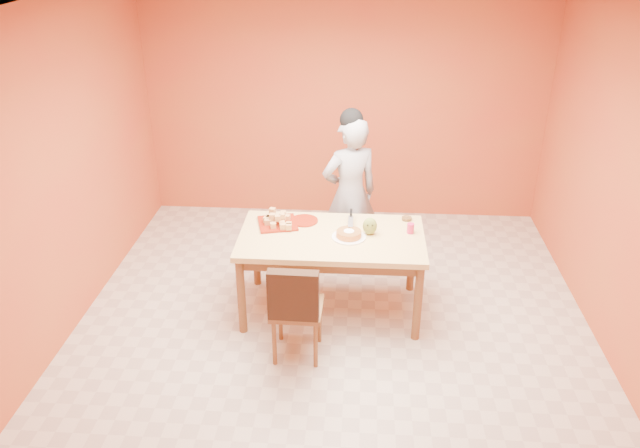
# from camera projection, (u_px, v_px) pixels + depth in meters

# --- Properties ---
(floor) EXTENTS (5.00, 5.00, 0.00)m
(floor) POSITION_uv_depth(u_px,v_px,m) (332.00, 335.00, 5.36)
(floor) COLOR beige
(floor) RESTS_ON ground
(ceiling) EXTENTS (5.00, 5.00, 0.00)m
(ceiling) POSITION_uv_depth(u_px,v_px,m) (335.00, 6.00, 4.15)
(ceiling) COLOR silver
(ceiling) RESTS_ON wall_back
(wall_back) EXTENTS (4.50, 0.00, 4.50)m
(wall_back) POSITION_uv_depth(u_px,v_px,m) (344.00, 102.00, 6.99)
(wall_back) COLOR #B7592A
(wall_back) RESTS_ON floor
(wall_left) EXTENTS (0.00, 5.00, 5.00)m
(wall_left) POSITION_uv_depth(u_px,v_px,m) (48.00, 183.00, 4.89)
(wall_left) COLOR #B7592A
(wall_left) RESTS_ON floor
(wall_right) EXTENTS (0.00, 5.00, 5.00)m
(wall_right) POSITION_uv_depth(u_px,v_px,m) (636.00, 200.00, 4.62)
(wall_right) COLOR #B7592A
(wall_right) RESTS_ON floor
(dining_table) EXTENTS (1.60, 0.90, 0.76)m
(dining_table) POSITION_uv_depth(u_px,v_px,m) (332.00, 245.00, 5.42)
(dining_table) COLOR #E5D078
(dining_table) RESTS_ON floor
(dining_chair) EXTENTS (0.41, 0.48, 0.89)m
(dining_chair) POSITION_uv_depth(u_px,v_px,m) (297.00, 307.00, 4.93)
(dining_chair) COLOR brown
(dining_chair) RESTS_ON floor
(pastry_pile) EXTENTS (0.30, 0.30, 0.10)m
(pastry_pile) POSITION_uv_depth(u_px,v_px,m) (277.00, 217.00, 5.54)
(pastry_pile) COLOR tan
(pastry_pile) RESTS_ON pastry_platter
(person) EXTENTS (0.68, 0.57, 1.57)m
(person) POSITION_uv_depth(u_px,v_px,m) (350.00, 195.00, 6.09)
(person) COLOR #98989B
(person) RESTS_ON floor
(pastry_platter) EXTENTS (0.40, 0.40, 0.02)m
(pastry_platter) POSITION_uv_depth(u_px,v_px,m) (278.00, 223.00, 5.56)
(pastry_platter) COLOR maroon
(pastry_platter) RESTS_ON dining_table
(red_dinner_plate) EXTENTS (0.32, 0.32, 0.02)m
(red_dinner_plate) POSITION_uv_depth(u_px,v_px,m) (304.00, 221.00, 5.62)
(red_dinner_plate) COLOR maroon
(red_dinner_plate) RESTS_ON dining_table
(white_cake_plate) EXTENTS (0.33, 0.33, 0.01)m
(white_cake_plate) POSITION_uv_depth(u_px,v_px,m) (349.00, 237.00, 5.34)
(white_cake_plate) COLOR white
(white_cake_plate) RESTS_ON dining_table
(sponge_cake) EXTENTS (0.27, 0.27, 0.05)m
(sponge_cake) POSITION_uv_depth(u_px,v_px,m) (349.00, 234.00, 5.32)
(sponge_cake) COLOR #CA8134
(sponge_cake) RESTS_ON white_cake_plate
(cake_server) EXTENTS (0.05, 0.23, 0.01)m
(cake_server) POSITION_uv_depth(u_px,v_px,m) (351.00, 221.00, 5.47)
(cake_server) COLOR white
(cake_server) RESTS_ON sponge_cake
(egg_ornament) EXTENTS (0.13, 0.11, 0.16)m
(egg_ornament) POSITION_uv_depth(u_px,v_px,m) (370.00, 226.00, 5.36)
(egg_ornament) COLOR olive
(egg_ornament) RESTS_ON dining_table
(magenta_glass) EXTENTS (0.07, 0.07, 0.09)m
(magenta_glass) POSITION_uv_depth(u_px,v_px,m) (410.00, 228.00, 5.40)
(magenta_glass) COLOR #CB1E54
(magenta_glass) RESTS_ON dining_table
(checker_tin) EXTENTS (0.10, 0.10, 0.03)m
(checker_tin) POSITION_uv_depth(u_px,v_px,m) (407.00, 219.00, 5.64)
(checker_tin) COLOR #341B0E
(checker_tin) RESTS_ON dining_table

